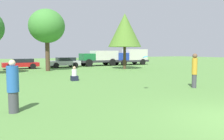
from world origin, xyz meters
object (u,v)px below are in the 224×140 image
at_px(frisbee, 145,57).
at_px(bystander_sitting, 74,75).
at_px(tree_2, 125,30).
at_px(parked_car_red, 21,64).
at_px(person_thrower, 13,87).
at_px(delivery_truck_green, 100,57).
at_px(person_catcher, 194,70).
at_px(parked_car_silver, 64,62).
at_px(delivery_truck_blue, 131,56).
at_px(tree_1, 47,26).

height_order(frisbee, bystander_sitting, frisbee).
bearing_deg(tree_2, parked_car_red, 150.85).
relative_size(person_thrower, delivery_truck_green, 0.31).
bearing_deg(person_catcher, frisbee, -7.19).
height_order(tree_2, parked_car_red, tree_2).
xyz_separation_m(person_thrower, delivery_truck_green, (12.70, 19.69, 0.31)).
distance_m(person_thrower, person_catcher, 9.12).
xyz_separation_m(frisbee, parked_car_silver, (1.63, 18.42, -1.08)).
xyz_separation_m(bystander_sitting, parked_car_silver, (3.16, 12.66, 0.26)).
bearing_deg(delivery_truck_blue, parked_car_silver, 0.60).
height_order(tree_1, delivery_truck_green, tree_1).
relative_size(bystander_sitting, tree_1, 0.16).
bearing_deg(delivery_truck_green, person_catcher, 78.40).
height_order(person_thrower, parked_car_silver, person_thrower).
relative_size(person_catcher, parked_car_red, 0.49).
bearing_deg(frisbee, person_catcher, -3.68).
distance_m(bystander_sitting, tree_1, 9.33).
height_order(tree_1, delivery_truck_blue, tree_1).
relative_size(person_thrower, tree_2, 0.28).
bearing_deg(parked_car_silver, frisbee, 84.01).
bearing_deg(frisbee, delivery_truck_green, 70.25).
bearing_deg(delivery_truck_green, tree_1, 29.38).
xyz_separation_m(parked_car_silver, delivery_truck_green, (5.17, 0.50, 0.52)).
xyz_separation_m(tree_1, parked_car_red, (-2.01, 4.09, -3.84)).
distance_m(person_catcher, tree_2, 13.69).
bearing_deg(person_catcher, tree_1, -75.92).
bearing_deg(parked_car_red, tree_2, 149.91).
distance_m(tree_1, tree_2, 8.32).
relative_size(tree_2, parked_car_silver, 1.58).
height_order(parked_car_silver, delivery_truck_green, delivery_truck_green).
height_order(person_thrower, delivery_truck_blue, delivery_truck_blue).
height_order(frisbee, delivery_truck_green, delivery_truck_green).
bearing_deg(parked_car_red, delivery_truck_green, -177.11).
bearing_deg(bystander_sitting, delivery_truck_green, 57.69).
bearing_deg(parked_car_silver, person_catcher, 93.87).
xyz_separation_m(person_catcher, parked_car_silver, (-1.56, 18.63, -0.34)).
xyz_separation_m(tree_2, parked_car_silver, (-5.18, 5.85, -3.67)).
height_order(frisbee, parked_car_silver, frisbee).
bearing_deg(tree_2, delivery_truck_green, 90.08).
relative_size(person_thrower, person_catcher, 0.92).
distance_m(tree_1, parked_car_silver, 6.45).
relative_size(bystander_sitting, parked_car_red, 0.25).
bearing_deg(person_catcher, person_thrower, 0.00).
bearing_deg(frisbee, delivery_truck_blue, 57.62).
height_order(person_catcher, parked_car_silver, person_catcher).
relative_size(frisbee, parked_car_silver, 0.07).
distance_m(person_catcher, parked_car_red, 19.58).
bearing_deg(tree_1, frisbee, -84.51).
bearing_deg(delivery_truck_green, parked_car_red, 2.89).
distance_m(person_thrower, tree_2, 18.74).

